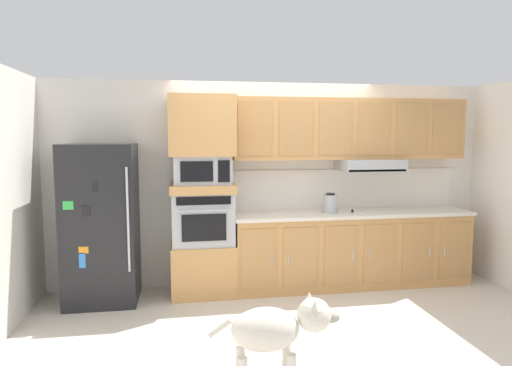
% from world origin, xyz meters
% --- Properties ---
extents(ground_plane, '(9.60, 9.60, 0.00)m').
position_xyz_m(ground_plane, '(0.00, 0.00, 0.00)').
color(ground_plane, beige).
extents(back_kitchen_wall, '(6.20, 0.12, 2.50)m').
position_xyz_m(back_kitchen_wall, '(0.00, 1.11, 1.25)').
color(back_kitchen_wall, silver).
rests_on(back_kitchen_wall, ground).
extents(refrigerator, '(0.76, 0.73, 1.76)m').
position_xyz_m(refrigerator, '(-2.02, 0.68, 0.88)').
color(refrigerator, black).
rests_on(refrigerator, ground).
extents(oven_base_cabinet, '(0.74, 0.62, 0.60)m').
position_xyz_m(oven_base_cabinet, '(-0.90, 0.75, 0.30)').
color(oven_base_cabinet, tan).
rests_on(oven_base_cabinet, ground).
extents(built_in_oven, '(0.70, 0.62, 0.60)m').
position_xyz_m(built_in_oven, '(-0.90, 0.75, 0.90)').
color(built_in_oven, '#A8AAAF').
rests_on(built_in_oven, oven_base_cabinet).
extents(appliance_mid_shelf, '(0.74, 0.62, 0.10)m').
position_xyz_m(appliance_mid_shelf, '(-0.90, 0.75, 1.25)').
color(appliance_mid_shelf, tan).
rests_on(appliance_mid_shelf, built_in_oven).
extents(microwave, '(0.64, 0.54, 0.32)m').
position_xyz_m(microwave, '(-0.90, 0.75, 1.46)').
color(microwave, '#A8AAAF').
rests_on(microwave, appliance_mid_shelf).
extents(appliance_upper_cabinet, '(0.74, 0.62, 0.68)m').
position_xyz_m(appliance_upper_cabinet, '(-0.90, 0.75, 1.96)').
color(appliance_upper_cabinet, tan).
rests_on(appliance_upper_cabinet, microwave).
extents(lower_cabinet_run, '(2.91, 0.63, 0.88)m').
position_xyz_m(lower_cabinet_run, '(0.92, 0.75, 0.44)').
color(lower_cabinet_run, tan).
rests_on(lower_cabinet_run, ground).
extents(countertop_slab, '(2.95, 0.64, 0.04)m').
position_xyz_m(countertop_slab, '(0.92, 0.75, 0.90)').
color(countertop_slab, silver).
rests_on(countertop_slab, lower_cabinet_run).
extents(backsplash_panel, '(2.95, 0.02, 0.50)m').
position_xyz_m(backsplash_panel, '(0.92, 1.04, 1.17)').
color(backsplash_panel, white).
rests_on(backsplash_panel, countertop_slab).
extents(upper_cabinet_with_hood, '(2.91, 0.48, 0.88)m').
position_xyz_m(upper_cabinet_with_hood, '(0.94, 0.87, 1.90)').
color(upper_cabinet_with_hood, tan).
rests_on(upper_cabinet_with_hood, backsplash_panel).
extents(screwdriver, '(0.16, 0.15, 0.03)m').
position_xyz_m(screwdriver, '(0.93, 0.72, 0.93)').
color(screwdriver, black).
rests_on(screwdriver, countertop_slab).
extents(electric_kettle, '(0.17, 0.17, 0.24)m').
position_xyz_m(electric_kettle, '(0.63, 0.70, 1.03)').
color(electric_kettle, '#A8AAAF').
rests_on(electric_kettle, countertop_slab).
extents(dog, '(0.98, 0.33, 0.68)m').
position_xyz_m(dog, '(-0.46, -1.33, 0.44)').
color(dog, beige).
rests_on(dog, ground).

